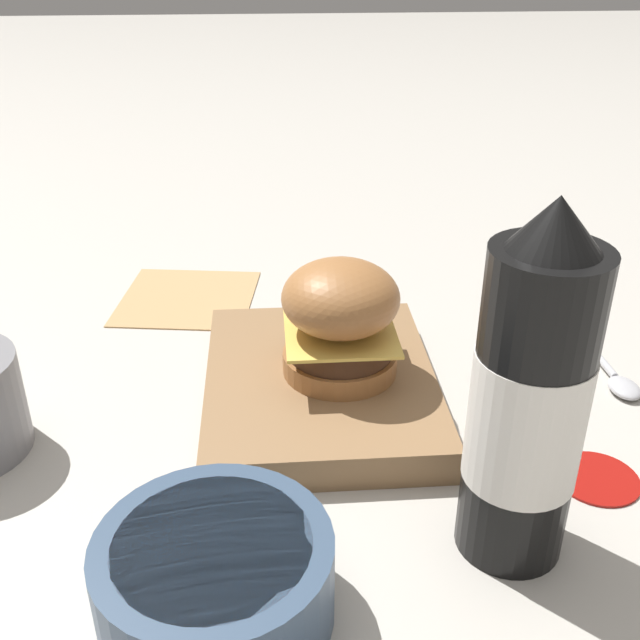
{
  "coord_description": "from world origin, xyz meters",
  "views": [
    {
      "loc": [
        0.56,
        -0.01,
        0.38
      ],
      "look_at": [
        0.01,
        0.03,
        0.08
      ],
      "focal_mm": 42.0,
      "sensor_mm": 36.0,
      "label": 1
    }
  ],
  "objects_px": {
    "burger": "(340,318)",
    "ketchup_bottle": "(528,404)",
    "side_bowl": "(215,577)",
    "serving_board": "(320,385)",
    "spoon": "(612,373)"
  },
  "relations": [
    {
      "from": "side_bowl",
      "to": "burger",
      "type": "bearing_deg",
      "value": 156.8
    },
    {
      "from": "serving_board",
      "to": "side_bowl",
      "type": "xyz_separation_m",
      "value": [
        0.23,
        -0.08,
        0.02
      ]
    },
    {
      "from": "spoon",
      "to": "ketchup_bottle",
      "type": "bearing_deg",
      "value": -40.53
    },
    {
      "from": "ketchup_bottle",
      "to": "side_bowl",
      "type": "xyz_separation_m",
      "value": [
        0.05,
        -0.19,
        -0.08
      ]
    },
    {
      "from": "serving_board",
      "to": "ketchup_bottle",
      "type": "bearing_deg",
      "value": 32.5
    },
    {
      "from": "ketchup_bottle",
      "to": "spoon",
      "type": "bearing_deg",
      "value": 141.04
    },
    {
      "from": "burger",
      "to": "side_bowl",
      "type": "distance_m",
      "value": 0.25
    },
    {
      "from": "ketchup_bottle",
      "to": "side_bowl",
      "type": "height_order",
      "value": "ketchup_bottle"
    },
    {
      "from": "burger",
      "to": "ketchup_bottle",
      "type": "xyz_separation_m",
      "value": [
        0.18,
        0.1,
        0.03
      ]
    },
    {
      "from": "side_bowl",
      "to": "ketchup_bottle",
      "type": "bearing_deg",
      "value": 103.31
    },
    {
      "from": "serving_board",
      "to": "spoon",
      "type": "height_order",
      "value": "serving_board"
    },
    {
      "from": "side_bowl",
      "to": "spoon",
      "type": "xyz_separation_m",
      "value": [
        -0.24,
        0.35,
        -0.03
      ]
    },
    {
      "from": "burger",
      "to": "serving_board",
      "type": "bearing_deg",
      "value": -90.36
    },
    {
      "from": "serving_board",
      "to": "ketchup_bottle",
      "type": "relative_size",
      "value": 0.99
    },
    {
      "from": "burger",
      "to": "side_bowl",
      "type": "bearing_deg",
      "value": -23.2
    }
  ]
}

